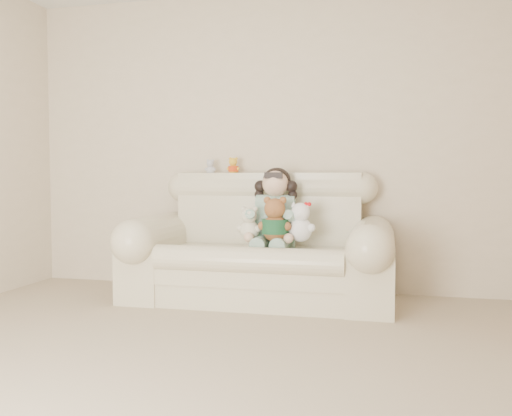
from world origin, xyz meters
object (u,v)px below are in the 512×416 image
object	(u,v)px
white_cat	(301,218)
cream_teddy	(249,220)
sofa	(259,237)
seated_child	(275,207)
brown_teddy	(275,215)

from	to	relation	value
white_cat	cream_teddy	xyz separation A→B (m)	(-0.40, -0.01, -0.03)
sofa	white_cat	bearing A→B (deg)	-15.61
seated_child	cream_teddy	bearing A→B (deg)	-137.27
sofa	brown_teddy	distance (m)	0.29
cream_teddy	brown_teddy	bearing A→B (deg)	-9.68
white_cat	cream_teddy	size ratio (longest dim) A/B	1.17
seated_child	sofa	bearing A→B (deg)	-151.48
sofa	white_cat	xyz separation A→B (m)	(0.35, -0.10, 0.17)
sofa	brown_teddy	world-z (taller)	sofa
sofa	cream_teddy	bearing A→B (deg)	-114.85
brown_teddy	white_cat	xyz separation A→B (m)	(0.19, 0.05, -0.02)
seated_child	brown_teddy	bearing A→B (deg)	-84.97
sofa	seated_child	xyz separation A→B (m)	(0.12, 0.08, 0.23)
sofa	white_cat	size ratio (longest dim) A/B	5.83
brown_teddy	cream_teddy	distance (m)	0.22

